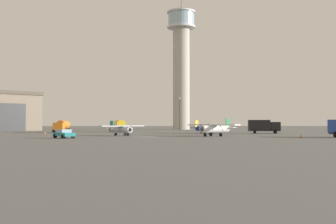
% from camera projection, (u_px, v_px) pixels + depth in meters
% --- Properties ---
extents(ground_plane, '(400.00, 400.00, 0.00)m').
position_uv_depth(ground_plane, '(147.00, 137.00, 69.65)').
color(ground_plane, '#60605E').
extents(control_tower, '(9.58, 9.58, 44.08)m').
position_uv_depth(control_tower, '(181.00, 61.00, 140.01)').
color(control_tower, '#B2AD9E').
rests_on(control_tower, ground_plane).
extents(airplane_blue, '(7.95, 7.61, 2.83)m').
position_uv_depth(airplane_blue, '(206.00, 127.00, 89.39)').
color(airplane_blue, '#2847A8').
rests_on(airplane_blue, ground_plane).
extents(airplane_silver, '(7.90, 7.24, 2.72)m').
position_uv_depth(airplane_silver, '(121.00, 129.00, 74.96)').
color(airplane_silver, '#B7BABF').
rests_on(airplane_silver, ground_plane).
extents(airplane_white, '(8.31, 8.82, 3.10)m').
position_uv_depth(airplane_white, '(215.00, 128.00, 71.84)').
color(airplane_white, white).
rests_on(airplane_white, ground_plane).
extents(truck_box_black, '(7.03, 3.75, 2.96)m').
position_uv_depth(truck_box_black, '(263.00, 126.00, 91.03)').
color(truck_box_black, '#38383D').
rests_on(truck_box_black, ground_plane).
extents(truck_fuel_tanker_orange, '(3.13, 7.22, 2.89)m').
position_uv_depth(truck_fuel_tanker_orange, '(62.00, 126.00, 97.34)').
color(truck_fuel_tanker_orange, '#38383D').
rests_on(truck_fuel_tanker_orange, ground_plane).
extents(truck_fuel_tanker_yellow, '(4.70, 6.64, 3.04)m').
position_uv_depth(truck_fuel_tanker_yellow, '(118.00, 125.00, 103.72)').
color(truck_fuel_tanker_yellow, '#38383D').
rests_on(truck_fuel_tanker_yellow, ground_plane).
extents(car_teal, '(4.03, 4.36, 1.37)m').
position_uv_depth(car_teal, '(64.00, 133.00, 63.42)').
color(car_teal, teal).
rests_on(car_teal, ground_plane).
extents(light_post_west, '(0.44, 0.44, 9.29)m').
position_uv_depth(light_post_west, '(180.00, 111.00, 114.69)').
color(light_post_west, '#38383D').
rests_on(light_post_west, ground_plane).
extents(traffic_cone_near_left, '(0.36, 0.36, 0.73)m').
position_uv_depth(traffic_cone_near_left, '(45.00, 133.00, 79.97)').
color(traffic_cone_near_left, black).
rests_on(traffic_cone_near_left, ground_plane).
extents(traffic_cone_near_right, '(0.36, 0.36, 0.57)m').
position_uv_depth(traffic_cone_near_right, '(301.00, 136.00, 66.38)').
color(traffic_cone_near_right, black).
rests_on(traffic_cone_near_right, ground_plane).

